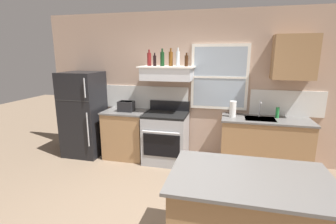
{
  "coord_description": "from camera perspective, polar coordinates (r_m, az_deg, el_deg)",
  "views": [
    {
      "loc": [
        0.8,
        -2.29,
        1.94
      ],
      "look_at": [
        -0.05,
        1.2,
        1.1
      ],
      "focal_mm": 26.27,
      "sensor_mm": 36.0,
      "label": 1
    }
  ],
  "objects": [
    {
      "name": "back_wall",
      "position": [
        4.62,
        4.01,
        5.83
      ],
      "size": [
        5.4,
        0.11,
        2.7
      ],
      "color": "tan",
      "rests_on": "ground_plane"
    },
    {
      "name": "refrigerator",
      "position": [
        5.06,
        -18.97,
        -0.45
      ],
      "size": [
        0.7,
        0.72,
        1.62
      ],
      "color": "black",
      "rests_on": "ground_plane"
    },
    {
      "name": "counter_left_of_stove",
      "position": [
        4.82,
        -9.67,
        -4.98
      ],
      "size": [
        0.79,
        0.63,
        0.91
      ],
      "color": "#9E754C",
      "rests_on": "ground_plane"
    },
    {
      "name": "toaster",
      "position": [
        4.63,
        -9.67,
        1.37
      ],
      "size": [
        0.3,
        0.2,
        0.19
      ],
      "color": "black",
      "rests_on": "counter_left_of_stove"
    },
    {
      "name": "stove_range",
      "position": [
        4.53,
        -0.48,
        -5.84
      ],
      "size": [
        0.76,
        0.69,
        1.09
      ],
      "color": "#9EA0A5",
      "rests_on": "ground_plane"
    },
    {
      "name": "range_hood_shelf",
      "position": [
        4.39,
        -0.2,
        9.03
      ],
      "size": [
        0.96,
        0.52,
        0.24
      ],
      "color": "silver"
    },
    {
      "name": "bottle_red_label_wine",
      "position": [
        4.5,
        -4.38,
        12.16
      ],
      "size": [
        0.07,
        0.07,
        0.28
      ],
      "color": "maroon",
      "rests_on": "range_hood_shelf"
    },
    {
      "name": "bottle_balsamic_dark",
      "position": [
        4.39,
        -3.1,
        11.83
      ],
      "size": [
        0.06,
        0.06,
        0.23
      ],
      "color": "black",
      "rests_on": "range_hood_shelf"
    },
    {
      "name": "bottle_dark_green_wine",
      "position": [
        4.35,
        -1.33,
        12.24
      ],
      "size": [
        0.07,
        0.07,
        0.3
      ],
      "color": "#143819",
      "rests_on": "range_hood_shelf"
    },
    {
      "name": "bottle_amber_wine",
      "position": [
        4.36,
        0.65,
        12.28
      ],
      "size": [
        0.07,
        0.07,
        0.31
      ],
      "color": "brown",
      "rests_on": "range_hood_shelf"
    },
    {
      "name": "bottle_clear_tall",
      "position": [
        4.29,
        2.31,
        12.3
      ],
      "size": [
        0.06,
        0.06,
        0.31
      ],
      "color": "silver",
      "rests_on": "range_hood_shelf"
    },
    {
      "name": "bottle_brown_stout",
      "position": [
        4.27,
        4.29,
        11.8
      ],
      "size": [
        0.06,
        0.06,
        0.23
      ],
      "color": "#381E0F",
      "rests_on": "range_hood_shelf"
    },
    {
      "name": "counter_right_with_sink",
      "position": [
        4.49,
        21.34,
        -7.05
      ],
      "size": [
        1.43,
        0.63,
        0.91
      ],
      "color": "#9E754C",
      "rests_on": "ground_plane"
    },
    {
      "name": "sink_faucet",
      "position": [
        4.41,
        20.58,
        1.12
      ],
      "size": [
        0.03,
        0.17,
        0.28
      ],
      "color": "silver",
      "rests_on": "counter_right_with_sink"
    },
    {
      "name": "paper_towel_roll",
      "position": [
        4.29,
        14.8,
        0.67
      ],
      "size": [
        0.11,
        0.11,
        0.27
      ],
      "primitive_type": "cylinder",
      "color": "white",
      "rests_on": "counter_right_with_sink"
    },
    {
      "name": "dish_soap_bottle",
      "position": [
        4.47,
        24.04,
        -0.14
      ],
      "size": [
        0.06,
        0.06,
        0.18
      ],
      "primitive_type": "cylinder",
      "color": "#268C3F",
      "rests_on": "counter_right_with_sink"
    },
    {
      "name": "kitchen_island",
      "position": [
        2.56,
        17.83,
        -23.02
      ],
      "size": [
        1.4,
        0.9,
        0.91
      ],
      "color": "#9E754C",
      "rests_on": "ground_plane"
    },
    {
      "name": "upper_cabinet_right",
      "position": [
        4.45,
        27.24,
        11.22
      ],
      "size": [
        0.64,
        0.32,
        0.7
      ],
      "color": "#9E754C"
    }
  ]
}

